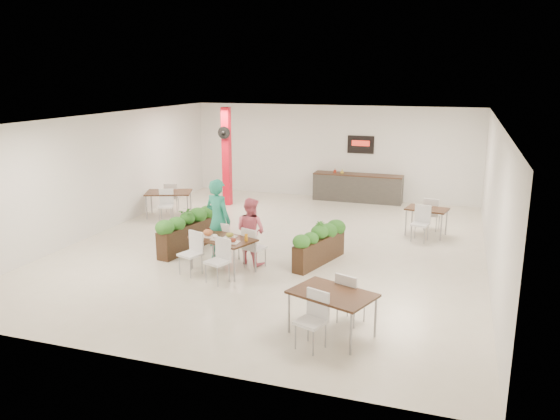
# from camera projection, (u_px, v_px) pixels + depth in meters

# --- Properties ---
(ground) EXTENTS (12.00, 12.00, 0.00)m
(ground) POSITION_uv_depth(u_px,v_px,m) (276.00, 246.00, 13.75)
(ground) COLOR beige
(ground) RESTS_ON ground
(room_shell) EXTENTS (10.10, 12.10, 3.22)m
(room_shell) POSITION_uv_depth(u_px,v_px,m) (276.00, 168.00, 13.27)
(room_shell) COLOR white
(room_shell) RESTS_ON ground
(red_column) EXTENTS (0.40, 0.41, 3.20)m
(red_column) POSITION_uv_depth(u_px,v_px,m) (227.00, 156.00, 17.76)
(red_column) COLOR red
(red_column) RESTS_ON ground
(service_counter) EXTENTS (3.00, 0.64, 2.20)m
(service_counter) POSITION_uv_depth(u_px,v_px,m) (358.00, 187.00, 18.53)
(service_counter) COLOR #33302D
(service_counter) RESTS_ON ground
(main_table) EXTENTS (1.69, 1.93, 0.92)m
(main_table) POSITION_uv_depth(u_px,v_px,m) (222.00, 243.00, 11.92)
(main_table) COLOR black
(main_table) RESTS_ON ground
(diner_man) EXTENTS (0.81, 0.66, 1.92)m
(diner_man) POSITION_uv_depth(u_px,v_px,m) (218.00, 220.00, 12.56)
(diner_man) COLOR #23987A
(diner_man) RESTS_ON ground
(diner_woman) EXTENTS (0.90, 0.80, 1.54)m
(diner_woman) POSITION_uv_depth(u_px,v_px,m) (251.00, 231.00, 12.36)
(diner_woman) COLOR #F26B83
(diner_woman) RESTS_ON ground
(planter_left) EXTENTS (0.68, 2.07, 1.10)m
(planter_left) POSITION_uv_depth(u_px,v_px,m) (188.00, 229.00, 13.38)
(planter_left) COLOR black
(planter_left) RESTS_ON ground
(planter_right) EXTENTS (0.84, 1.84, 1.00)m
(planter_right) POSITION_uv_depth(u_px,v_px,m) (319.00, 243.00, 12.41)
(planter_right) COLOR black
(planter_right) RESTS_ON ground
(side_table_a) EXTENTS (1.57, 1.66, 0.92)m
(side_table_a) POSITION_uv_depth(u_px,v_px,m) (169.00, 195.00, 16.58)
(side_table_a) COLOR black
(side_table_a) RESTS_ON ground
(side_table_b) EXTENTS (1.17, 1.67, 0.92)m
(side_table_b) POSITION_uv_depth(u_px,v_px,m) (427.00, 213.00, 14.55)
(side_table_b) COLOR black
(side_table_b) RESTS_ON ground
(side_table_c) EXTENTS (1.55, 1.66, 0.92)m
(side_table_c) POSITION_uv_depth(u_px,v_px,m) (332.00, 299.00, 8.95)
(side_table_c) COLOR black
(side_table_c) RESTS_ON ground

